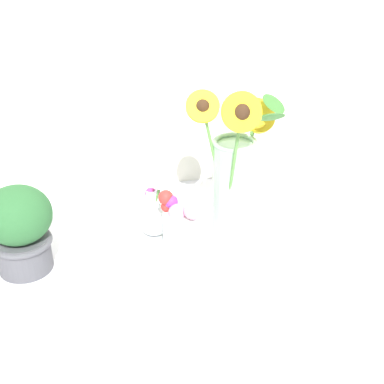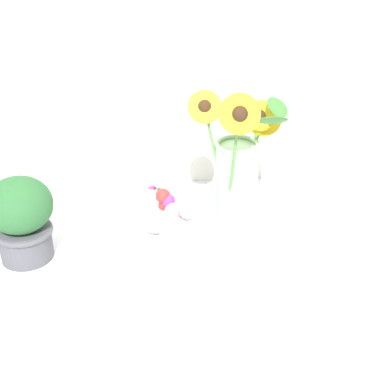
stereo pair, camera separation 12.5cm
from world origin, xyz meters
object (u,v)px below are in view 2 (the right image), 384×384
serving_tray (192,240)px  potted_plant (21,217)px  mason_jar_sunflowers (238,174)px  vase_bulb_right (156,210)px  vase_small_center (176,228)px

serving_tray → potted_plant: potted_plant is taller
mason_jar_sunflowers → vase_bulb_right: mason_jar_sunflowers is taller
mason_jar_sunflowers → vase_bulb_right: 0.22m
serving_tray → vase_small_center: (-0.04, -0.07, 0.08)m
serving_tray → vase_small_center: bearing=-121.4°
serving_tray → vase_bulb_right: size_ratio=2.43×
potted_plant → mason_jar_sunflowers: bearing=4.4°
mason_jar_sunflowers → potted_plant: bearing=-175.6°
mason_jar_sunflowers → vase_small_center: bearing=-148.9°
vase_small_center → potted_plant: bearing=171.2°
potted_plant → vase_bulb_right: bearing=8.2°
vase_small_center → potted_plant: size_ratio=0.77×
mason_jar_sunflowers → potted_plant: (-0.50, -0.04, -0.07)m
serving_tray → vase_small_center: vase_small_center is taller
serving_tray → potted_plant: bearing=-177.8°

